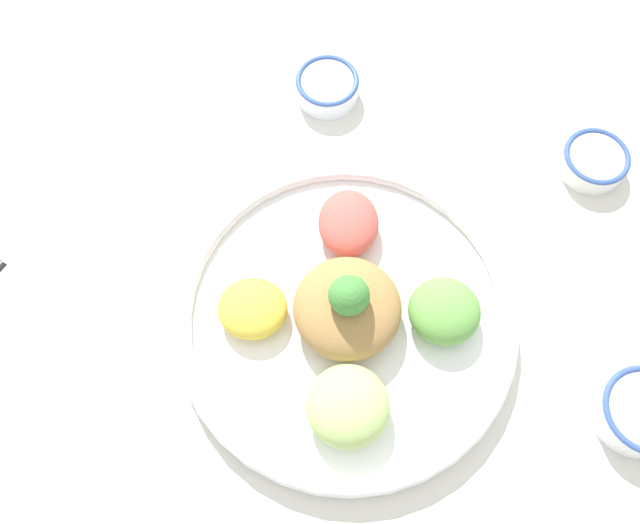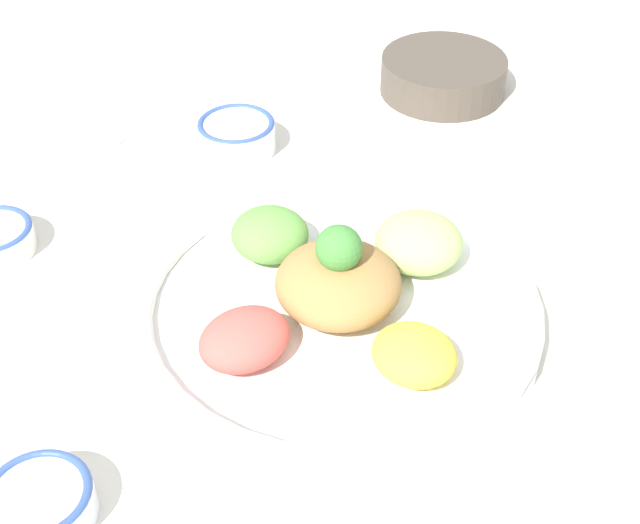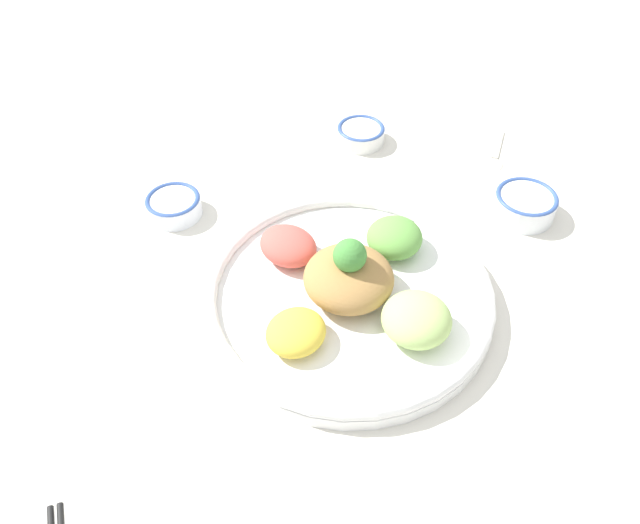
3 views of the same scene
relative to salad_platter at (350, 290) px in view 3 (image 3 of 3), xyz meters
The scene contains 6 objects.
ground_plane 0.04m from the salad_platter, behind, with size 2.40×2.40×0.00m, color silver.
salad_platter is the anchor object (origin of this frame).
sauce_bowl_red 0.34m from the salad_platter, 36.30° to the left, with size 0.10×0.10×0.04m.
rice_bowl_blue 0.33m from the salad_platter, 149.20° to the left, with size 0.09×0.09×0.03m.
sauce_bowl_dark 0.39m from the salad_platter, 88.50° to the left, with size 0.09×0.09×0.03m.
serving_spoon_main 0.43m from the salad_platter, 54.84° to the left, with size 0.06×0.13×0.01m.
Camera 3 is at (0.03, -0.57, 0.67)m, focal length 35.00 mm.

